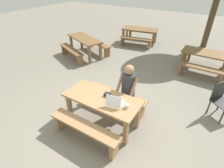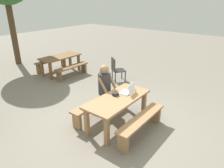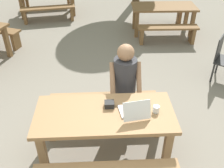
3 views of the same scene
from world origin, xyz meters
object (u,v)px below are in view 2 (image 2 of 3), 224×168
small_pouch (116,94)px  person_seated (105,85)px  picnic_table_front (118,102)px  coffee_mug (133,88)px  plastic_chair (117,69)px  laptop (128,91)px  picnic_table_mid (61,59)px

small_pouch → person_seated: bearing=64.4°
picnic_table_front → small_pouch: bearing=60.4°
coffee_mug → plastic_chair: plastic_chair is taller
laptop → picnic_table_mid: 4.27m
picnic_table_front → small_pouch: (0.06, 0.11, 0.15)m
picnic_table_front → picnic_table_mid: picnic_table_front is taller
picnic_table_front → laptop: (0.36, -0.05, 0.18)m
person_seated → picnic_table_mid: size_ratio=0.81×
plastic_chair → picnic_table_mid: (-0.65, 2.31, 0.13)m
plastic_chair → picnic_table_mid: 2.40m
small_pouch → plastic_chair: size_ratio=0.14×
person_seated → picnic_table_mid: 3.66m
picnic_table_front → picnic_table_mid: (1.62, 4.03, -0.01)m
picnic_table_front → laptop: size_ratio=4.56×
picnic_table_mid → picnic_table_front: bearing=-110.7°
laptop → picnic_table_mid: size_ratio=0.23×
laptop → small_pouch: laptop is taller
picnic_table_front → plastic_chair: plastic_chair is taller
small_pouch → picnic_table_mid: small_pouch is taller
laptop → coffee_mug: size_ratio=4.19×
coffee_mug → person_seated: (-0.32, 0.64, 0.01)m
small_pouch → person_seated: (0.24, 0.51, 0.02)m
small_pouch → coffee_mug: bearing=-13.2°
small_pouch → picnic_table_mid: 4.22m
person_seated → picnic_table_front: bearing=-116.4°
laptop → person_seated: person_seated is taller
coffee_mug → picnic_table_mid: size_ratio=0.06×
small_pouch → picnic_table_front: bearing=-119.6°
coffee_mug → person_seated: bearing=116.5°
plastic_chair → laptop: bearing=168.2°
laptop → plastic_chair: (1.92, 1.77, -0.32)m
person_seated → picnic_table_mid: person_seated is taller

